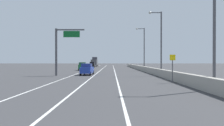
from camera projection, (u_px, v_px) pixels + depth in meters
ground_plane at (109, 69)px, 68.70m from camera, size 320.00×320.00×0.00m
lane_stripe_left at (87, 70)px, 59.69m from camera, size 0.16×130.00×0.00m
lane_stripe_center at (100, 70)px, 59.69m from camera, size 0.16×130.00×0.00m
lane_stripe_right at (114, 70)px, 59.70m from camera, size 0.16×130.00×0.00m
jersey_barrier_right at (149, 70)px, 44.71m from camera, size 0.60×120.00×1.10m
overhead_sign_gantry at (60, 46)px, 36.89m from camera, size 4.68×0.36×7.50m
speed_advisory_sign at (172, 66)px, 24.56m from camera, size 0.60×0.11×3.00m
lamp_post_right_near at (211, 17)px, 18.62m from camera, size 2.14×0.44×10.28m
lamp_post_right_second at (159, 39)px, 37.10m from camera, size 2.14×0.44×10.28m
lamp_post_right_third at (143, 46)px, 55.58m from camera, size 2.14×0.44×10.28m
car_black_0 at (92, 65)px, 83.84m from camera, size 1.92×4.08×2.06m
car_green_1 at (82, 66)px, 57.84m from camera, size 1.96×4.29×2.01m
car_blue_2 at (87, 69)px, 38.48m from camera, size 1.96×4.81×1.92m
box_truck at (94, 62)px, 97.96m from camera, size 2.47×8.33×4.04m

